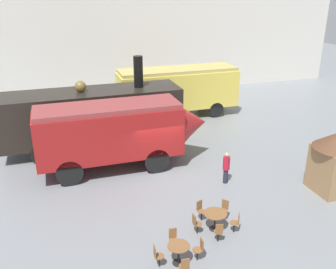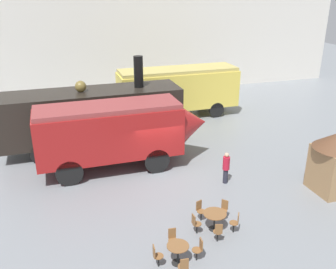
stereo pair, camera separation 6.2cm
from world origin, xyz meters
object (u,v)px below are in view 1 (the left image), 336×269
(cafe_table_near, at_px, (179,250))
(cafe_chair_0, at_px, (200,248))
(steam_locomotive, at_px, (92,114))
(passenger_coach_vintage, at_px, (178,88))
(cafe_table_mid, at_px, (215,216))
(streamlined_locomotive, at_px, (123,130))
(visitor_person, at_px, (226,167))

(cafe_table_near, relative_size, cafe_chair_0, 0.90)
(steam_locomotive, xyz_separation_m, cafe_chair_0, (2.22, -11.19, -1.59))
(passenger_coach_vintage, relative_size, cafe_table_mid, 9.27)
(passenger_coach_vintage, height_order, cafe_table_mid, passenger_coach_vintage)
(cafe_table_near, bearing_deg, streamlined_locomotive, 92.17)
(cafe_chair_0, relative_size, visitor_person, 0.54)
(cafe_table_mid, height_order, cafe_chair_0, cafe_chair_0)
(streamlined_locomotive, distance_m, cafe_table_near, 8.09)
(streamlined_locomotive, xyz_separation_m, cafe_table_mid, (2.34, -6.50, -1.56))
(passenger_coach_vintage, distance_m, cafe_table_mid, 14.11)
(steam_locomotive, xyz_separation_m, cafe_table_near, (1.46, -11.13, -1.53))
(steam_locomotive, bearing_deg, cafe_chair_0, -78.79)
(cafe_table_near, xyz_separation_m, cafe_table_mid, (2.04, 1.43, 0.03))
(cafe_table_mid, distance_m, visitor_person, 3.92)
(streamlined_locomotive, height_order, cafe_table_mid, streamlined_locomotive)
(steam_locomotive, distance_m, cafe_table_near, 11.33)
(cafe_table_mid, xyz_separation_m, cafe_chair_0, (-1.28, -1.49, -0.09))
(visitor_person, bearing_deg, cafe_chair_0, -124.97)
(cafe_table_near, distance_m, cafe_table_mid, 2.49)
(streamlined_locomotive, xyz_separation_m, visitor_person, (4.42, -3.19, -1.28))
(streamlined_locomotive, bearing_deg, cafe_table_near, -87.83)
(steam_locomotive, distance_m, cafe_chair_0, 11.52)
(streamlined_locomotive, height_order, cafe_table_near, streamlined_locomotive)
(passenger_coach_vintage, xyz_separation_m, streamlined_locomotive, (-5.51, -7.16, 0.04))
(steam_locomotive, bearing_deg, streamlined_locomotive, -70.14)
(passenger_coach_vintage, xyz_separation_m, cafe_chair_0, (-4.45, -15.16, -1.61))
(streamlined_locomotive, bearing_deg, cafe_table_mid, -70.23)
(cafe_table_mid, bearing_deg, steam_locomotive, 109.80)
(cafe_chair_0, xyz_separation_m, visitor_person, (3.36, 4.80, 0.37))
(steam_locomotive, distance_m, visitor_person, 8.57)
(cafe_table_near, xyz_separation_m, cafe_chair_0, (0.76, -0.06, -0.06))
(streamlined_locomotive, xyz_separation_m, cafe_chair_0, (1.06, -7.99, -1.65))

